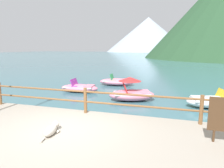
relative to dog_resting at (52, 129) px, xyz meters
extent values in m
plane|color=#3D6B75|center=(0.15, 40.44, -0.52)|extent=(200.00, 200.00, 0.00)
cylinder|color=brown|center=(-3.82, 1.99, 0.35)|extent=(0.12, 0.12, 0.95)
cylinder|color=brown|center=(0.15, 1.99, 0.35)|extent=(0.12, 0.12, 0.95)
cylinder|color=brown|center=(4.12, 1.99, 0.35)|extent=(0.12, 0.12, 0.95)
cylinder|color=brown|center=(0.15, 1.99, 0.68)|extent=(23.80, 0.07, 0.07)
cylinder|color=brown|center=(0.15, 1.99, 0.30)|extent=(23.80, 0.07, 0.07)
cylinder|color=#4C331E|center=(4.29, 0.78, 0.05)|extent=(0.06, 0.06, 0.35)
ellipsoid|color=beige|center=(0.01, -0.07, 0.00)|extent=(0.37, 0.68, 0.24)
sphere|color=beige|center=(-0.06, 0.30, 0.04)|extent=(0.20, 0.20, 0.20)
ellipsoid|color=beige|center=(-0.08, 0.41, 0.02)|extent=(0.10, 0.13, 0.08)
cylinder|color=beige|center=(0.05, -0.49, -0.08)|extent=(0.08, 0.22, 0.04)
ellipsoid|color=beige|center=(0.14, 0.12, -0.08)|extent=(0.10, 0.21, 0.07)
ellipsoid|color=beige|center=(-0.17, 0.06, -0.08)|extent=(0.10, 0.21, 0.07)
ellipsoid|color=white|center=(5.08, 5.59, -0.25)|extent=(2.67, 1.72, 0.55)
cube|color=silver|center=(5.08, 5.59, -0.15)|extent=(2.10, 1.39, 0.06)
cube|color=yellow|center=(5.21, 5.87, -0.08)|extent=(0.48, 0.48, 0.08)
cube|color=yellow|center=(5.38, 5.91, 0.14)|extent=(0.30, 0.44, 0.43)
cube|color=yellow|center=(5.32, 5.41, -0.08)|extent=(0.48, 0.48, 0.08)
cube|color=yellow|center=(5.49, 5.45, 0.14)|extent=(0.30, 0.44, 0.43)
cube|color=white|center=(4.42, 5.44, -0.09)|extent=(0.72, 0.93, 0.12)
ellipsoid|color=pink|center=(1.15, 5.79, -0.23)|extent=(2.72, 2.01, 0.58)
cube|color=silver|center=(1.15, 5.79, -0.13)|extent=(2.14, 1.62, 0.06)
cube|color=red|center=(1.06, 5.48, -0.06)|extent=(0.51, 0.51, 0.08)
cube|color=red|center=(0.89, 5.42, 0.16)|extent=(0.33, 0.45, 0.43)
cube|color=red|center=(0.89, 5.97, -0.06)|extent=(0.51, 0.51, 0.08)
cube|color=red|center=(0.72, 5.91, 0.16)|extent=(0.33, 0.45, 0.43)
cube|color=pink|center=(1.78, 6.01, -0.07)|extent=(0.80, 1.02, 0.12)
cone|color=red|center=(1.03, 5.75, 0.64)|extent=(1.55, 1.55, 0.22)
ellipsoid|color=pink|center=(-0.84, 9.91, -0.27)|extent=(2.72, 1.54, 0.51)
cube|color=silver|center=(-0.84, 9.91, -0.18)|extent=(2.12, 1.25, 0.06)
cube|color=#339956|center=(-1.01, 9.64, -0.11)|extent=(0.44, 0.44, 0.08)
cube|color=#339956|center=(-1.19, 9.62, 0.11)|extent=(0.25, 0.42, 0.43)
cube|color=#339956|center=(-1.06, 10.14, -0.11)|extent=(0.44, 0.44, 0.08)
cube|color=#339956|center=(-1.24, 10.12, 0.11)|extent=(0.25, 0.42, 0.43)
cube|color=pink|center=(-0.13, 9.99, -0.12)|extent=(0.66, 0.95, 0.12)
ellipsoid|color=pink|center=(-2.51, 6.95, -0.28)|extent=(2.52, 1.31, 0.48)
cube|color=silver|center=(-2.51, 6.95, -0.20)|extent=(1.97, 1.07, 0.06)
cube|color=purple|center=(-2.68, 6.70, -0.13)|extent=(0.43, 0.43, 0.08)
cube|color=purple|center=(-2.86, 6.69, 0.09)|extent=(0.23, 0.41, 0.43)
cube|color=purple|center=(-2.71, 7.16, -0.13)|extent=(0.43, 0.43, 0.08)
cube|color=purple|center=(-2.89, 7.15, 0.09)|extent=(0.23, 0.41, 0.43)
cube|color=pink|center=(-1.84, 6.99, -0.14)|extent=(0.59, 0.84, 0.12)
cone|color=#284C2D|center=(10.41, 65.97, 8.28)|extent=(28.91, 28.91, 17.61)
cone|color=#9EADBC|center=(-14.84, 142.52, 11.38)|extent=(58.40, 58.40, 23.80)
camera|label=1|loc=(3.20, -4.66, 2.27)|focal=32.45mm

